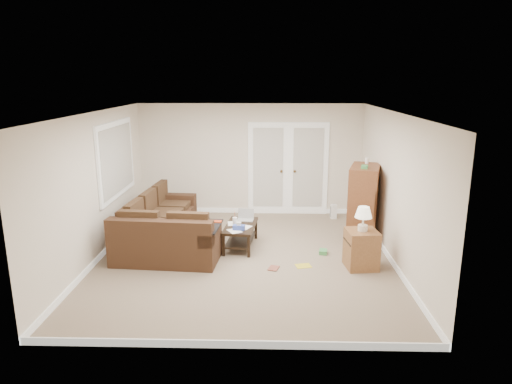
{
  "coord_description": "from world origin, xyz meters",
  "views": [
    {
      "loc": [
        0.4,
        -7.41,
        3.04
      ],
      "look_at": [
        0.19,
        0.33,
        1.1
      ],
      "focal_mm": 32.0,
      "sensor_mm": 36.0,
      "label": 1
    }
  ],
  "objects_px": {
    "sectional_sofa": "(163,230)",
    "side_cabinet": "(362,246)",
    "coffee_table": "(241,234)",
    "tv_armoire": "(363,204)"
  },
  "relations": [
    {
      "from": "coffee_table",
      "to": "side_cabinet",
      "type": "height_order",
      "value": "side_cabinet"
    },
    {
      "from": "sectional_sofa",
      "to": "side_cabinet",
      "type": "relative_size",
      "value": 2.71
    },
    {
      "from": "sectional_sofa",
      "to": "side_cabinet",
      "type": "height_order",
      "value": "side_cabinet"
    },
    {
      "from": "sectional_sofa",
      "to": "side_cabinet",
      "type": "distance_m",
      "value": 3.56
    },
    {
      "from": "sectional_sofa",
      "to": "tv_armoire",
      "type": "distance_m",
      "value": 3.76
    },
    {
      "from": "sectional_sofa",
      "to": "side_cabinet",
      "type": "bearing_deg",
      "value": -9.19
    },
    {
      "from": "tv_armoire",
      "to": "coffee_table",
      "type": "bearing_deg",
      "value": -155.38
    },
    {
      "from": "coffee_table",
      "to": "tv_armoire",
      "type": "relative_size",
      "value": 0.69
    },
    {
      "from": "coffee_table",
      "to": "tv_armoire",
      "type": "xyz_separation_m",
      "value": [
        2.29,
        0.34,
        0.51
      ]
    },
    {
      "from": "sectional_sofa",
      "to": "tv_armoire",
      "type": "bearing_deg",
      "value": 10.73
    }
  ]
}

